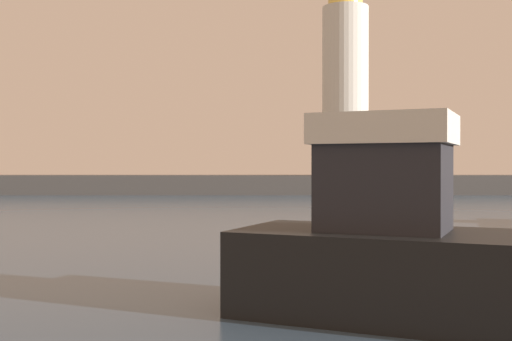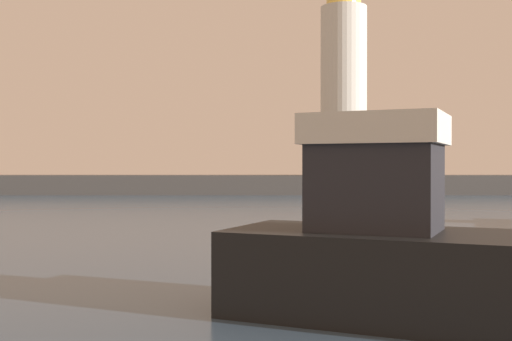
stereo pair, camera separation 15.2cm
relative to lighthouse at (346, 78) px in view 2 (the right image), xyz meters
name	(u,v)px [view 2 (the right image)]	position (x,y,z in m)	size (l,w,h in m)	color
ground_plane	(230,220)	(-9.32, -28.01, -10.58)	(220.00, 220.00, 0.00)	#384C60
breakwater	(244,185)	(-9.32, 0.00, -9.72)	(72.40, 5.71, 1.71)	#423F3D
lighthouse	(346,78)	(0.00, 0.00, 0.00)	(4.20, 4.20, 18.73)	silver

